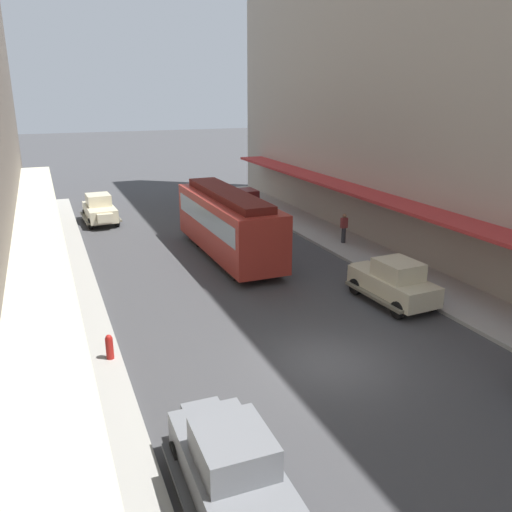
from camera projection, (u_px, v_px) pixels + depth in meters
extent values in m
plane|color=#424244|center=(327.00, 363.00, 16.63)|extent=(200.00, 200.00, 0.00)
cube|color=#A8A59E|center=(79.00, 414.00, 13.91)|extent=(3.00, 60.00, 0.15)
cube|color=#A8A59E|center=(506.00, 323.00, 19.30)|extent=(3.00, 60.00, 0.15)
cube|color=beige|center=(42.00, 316.00, 12.80)|extent=(1.80, 54.00, 0.16)
cube|color=#591919|center=(246.00, 206.00, 35.38)|extent=(1.71, 3.91, 0.80)
cube|color=#591919|center=(245.00, 195.00, 35.38)|extent=(1.45, 1.71, 0.70)
cube|color=#8C9EA8|center=(245.00, 195.00, 35.38)|extent=(1.37, 1.67, 0.42)
cube|color=#591919|center=(258.00, 212.00, 33.48)|extent=(0.94, 0.36, 0.52)
cube|color=black|center=(259.00, 210.00, 35.82)|extent=(0.25, 3.51, 0.12)
cube|color=black|center=(233.00, 212.00, 35.14)|extent=(0.25, 3.51, 0.12)
cylinder|color=black|center=(265.00, 216.00, 34.58)|extent=(0.22, 0.68, 0.68)
cylinder|color=black|center=(242.00, 218.00, 34.01)|extent=(0.22, 0.68, 0.68)
cylinder|color=black|center=(250.00, 207.00, 37.00)|extent=(0.22, 0.68, 0.68)
cylinder|color=black|center=(229.00, 209.00, 36.42)|extent=(0.22, 0.68, 0.68)
cube|color=beige|center=(100.00, 212.00, 33.83)|extent=(1.84, 3.96, 0.80)
cube|color=beige|center=(98.00, 200.00, 33.82)|extent=(1.50, 1.75, 0.70)
cube|color=#8C9EA8|center=(98.00, 200.00, 33.82)|extent=(1.43, 1.72, 0.42)
cube|color=beige|center=(105.00, 218.00, 31.97)|extent=(0.95, 0.39, 0.52)
cube|color=#6D6856|center=(115.00, 215.00, 34.30)|extent=(0.37, 3.52, 0.12)
cube|color=#6D6856|center=(85.00, 218.00, 33.56)|extent=(0.37, 3.52, 0.12)
cylinder|color=black|center=(117.00, 221.00, 33.08)|extent=(0.24, 0.69, 0.68)
cylinder|color=black|center=(90.00, 224.00, 32.45)|extent=(0.24, 0.69, 0.68)
cylinder|color=black|center=(110.00, 212.00, 35.46)|extent=(0.24, 0.69, 0.68)
cylinder|color=black|center=(85.00, 215.00, 34.82)|extent=(0.24, 0.69, 0.68)
cube|color=beige|center=(393.00, 285.00, 21.16)|extent=(1.89, 3.98, 0.80)
cube|color=beige|center=(398.00, 270.00, 20.72)|extent=(1.52, 1.77, 0.70)
cube|color=#8C9EA8|center=(398.00, 270.00, 20.72)|extent=(1.45, 1.73, 0.42)
cube|color=beige|center=(361.00, 268.00, 22.99)|extent=(0.95, 0.41, 0.52)
cube|color=#6D6856|center=(373.00, 296.00, 20.88)|extent=(0.41, 3.52, 0.12)
cube|color=#6D6856|center=(410.00, 289.00, 21.64)|extent=(0.41, 3.52, 0.12)
cylinder|color=black|center=(356.00, 287.00, 22.14)|extent=(0.25, 0.69, 0.68)
cylinder|color=black|center=(386.00, 281.00, 22.79)|extent=(0.25, 0.69, 0.68)
cylinder|color=black|center=(398.00, 310.00, 19.78)|extent=(0.25, 0.69, 0.68)
cylinder|color=black|center=(431.00, 303.00, 20.43)|extent=(0.25, 0.69, 0.68)
cube|color=slate|center=(230.00, 471.00, 10.85)|extent=(1.75, 3.92, 0.80)
cube|color=slate|center=(233.00, 448.00, 10.40)|extent=(1.46, 1.72, 0.70)
cube|color=#8C9EA8|center=(233.00, 448.00, 10.40)|extent=(1.39, 1.68, 0.42)
cube|color=slate|center=(201.00, 413.00, 12.73)|extent=(0.94, 0.37, 0.52)
cube|color=#393A3D|center=(185.00, 497.00, 10.62)|extent=(0.28, 3.51, 0.12)
cube|color=#393A3D|center=(272.00, 473.00, 11.28)|extent=(0.28, 3.51, 0.12)
cylinder|color=black|center=(177.00, 456.00, 11.90)|extent=(0.23, 0.68, 0.68)
cylinder|color=black|center=(244.00, 440.00, 12.46)|extent=(0.23, 0.68, 0.68)
cube|color=#A52D23|center=(228.00, 224.00, 26.65)|extent=(2.60, 9.63, 2.70)
cube|color=#5B1913|center=(227.00, 194.00, 26.18)|extent=(1.59, 8.66, 0.36)
cube|color=#8C9EA8|center=(228.00, 215.00, 26.50)|extent=(2.62, 8.86, 0.95)
cube|color=black|center=(211.00, 239.00, 29.65)|extent=(2.01, 1.22, 0.40)
cube|color=black|center=(249.00, 270.00, 24.59)|extent=(2.01, 1.22, 0.40)
cylinder|color=#B21E19|center=(110.00, 348.00, 16.52)|extent=(0.24, 0.24, 0.70)
sphere|color=#B21E19|center=(109.00, 338.00, 16.41)|extent=(0.20, 0.20, 0.20)
cylinder|color=#2D2D33|center=(343.00, 235.00, 29.05)|extent=(0.24, 0.24, 0.85)
cube|color=maroon|center=(344.00, 223.00, 28.83)|extent=(0.36, 0.22, 0.56)
sphere|color=#9E7051|center=(345.00, 216.00, 28.71)|extent=(0.22, 0.22, 0.22)
cylinder|color=#2D2D33|center=(55.00, 242.00, 27.77)|extent=(0.24, 0.24, 0.85)
cube|color=maroon|center=(53.00, 229.00, 27.56)|extent=(0.36, 0.22, 0.56)
sphere|color=beige|center=(53.00, 222.00, 27.44)|extent=(0.22, 0.22, 0.22)
cylinder|color=black|center=(52.00, 219.00, 27.40)|extent=(0.28, 0.28, 0.04)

